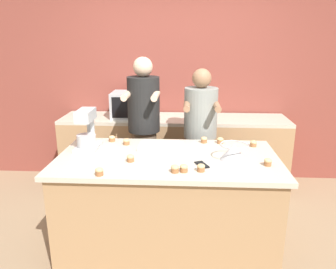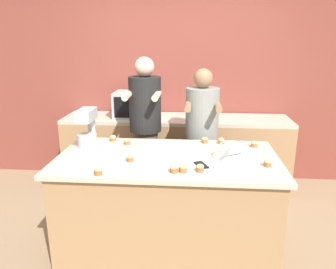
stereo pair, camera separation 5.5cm
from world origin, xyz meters
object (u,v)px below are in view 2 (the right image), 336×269
at_px(stand_mixer, 88,131).
at_px(cupcake_7, 205,140).
at_px(person_right, 201,139).
at_px(cupcake_8, 174,169).
at_px(cupcake_2, 200,168).
at_px(baking_tray, 161,146).
at_px(cupcake_10, 183,168).
at_px(cupcake_9, 221,141).
at_px(cupcake_1, 130,158).
at_px(cupcake_4, 127,141).
at_px(microwave_oven, 134,104).
at_px(cupcake_3, 113,138).
at_px(cupcake_0, 268,163).
at_px(cupcake_6, 98,171).
at_px(cell_phone, 201,165).
at_px(cupcake_5, 254,144).
at_px(mixing_bowl, 234,152).
at_px(person_left, 146,132).

height_order(stand_mixer, cupcake_7, stand_mixer).
bearing_deg(person_right, cupcake_8, -101.78).
bearing_deg(cupcake_2, cupcake_7, 85.49).
height_order(baking_tray, cupcake_10, cupcake_10).
bearing_deg(cupcake_7, cupcake_9, -4.58).
height_order(cupcake_1, cupcake_4, same).
xyz_separation_m(microwave_oven, cupcake_10, (0.67, -1.67, -0.14)).
bearing_deg(cupcake_3, cupcake_0, -21.91).
xyz_separation_m(stand_mixer, cupcake_6, (0.26, -0.59, -0.13)).
height_order(baking_tray, cupcake_4, cupcake_4).
bearing_deg(cupcake_7, cell_phone, -94.29).
distance_m(baking_tray, cupcake_7, 0.43).
distance_m(cupcake_5, cupcake_8, 0.96).
bearing_deg(mixing_bowl, cupcake_0, -24.28).
xyz_separation_m(person_left, microwave_oven, (-0.23, 0.58, 0.18)).
xyz_separation_m(cupcake_0, cupcake_2, (-0.53, -0.15, 0.00)).
bearing_deg(cupcake_0, cupcake_6, -168.27).
distance_m(stand_mixer, cupcake_7, 1.10).
height_order(mixing_bowl, cupcake_5, mixing_bowl).
bearing_deg(cupcake_8, cell_phone, 36.56).
relative_size(microwave_oven, cupcake_2, 7.84).
bearing_deg(mixing_bowl, baking_tray, 155.70).
xyz_separation_m(cupcake_0, cupcake_6, (-1.28, -0.27, 0.00)).
bearing_deg(cupcake_10, cupcake_9, 64.57).
bearing_deg(cupcake_7, cupcake_4, -171.88).
relative_size(cupcake_5, cupcake_6, 1.00).
relative_size(baking_tray, microwave_oven, 0.86).
relative_size(baking_tray, cupcake_5, 6.73).
bearing_deg(cupcake_5, person_left, 157.22).
xyz_separation_m(cupcake_6, cupcake_10, (0.62, 0.10, 0.00)).
bearing_deg(cell_phone, cupcake_6, -162.38).
height_order(mixing_bowl, cupcake_8, mixing_bowl).
xyz_separation_m(cupcake_3, cupcake_9, (1.05, -0.00, 0.00)).
distance_m(person_left, baking_tray, 0.58).
bearing_deg(cupcake_10, cupcake_1, 156.62).
height_order(stand_mixer, cupcake_3, stand_mixer).
bearing_deg(person_right, cupcake_5, -43.67).
bearing_deg(cupcake_3, cupcake_7, 0.70).
height_order(person_left, microwave_oven, person_left).
bearing_deg(cupcake_5, cupcake_0, -87.23).
bearing_deg(person_right, mixing_bowl, -73.32).
xyz_separation_m(cupcake_7, cupcake_8, (-0.25, -0.74, 0.00)).
height_order(cupcake_2, cupcake_9, same).
height_order(cell_phone, cupcake_2, cupcake_2).
height_order(mixing_bowl, cell_phone, mixing_bowl).
bearing_deg(cell_phone, cupcake_1, 175.18).
xyz_separation_m(cupcake_5, cupcake_6, (-1.26, -0.74, 0.00)).
xyz_separation_m(person_left, baking_tray, (0.22, -0.53, 0.03)).
distance_m(person_right, baking_tray, 0.66).
bearing_deg(cupcake_8, cupcake_7, 71.20).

